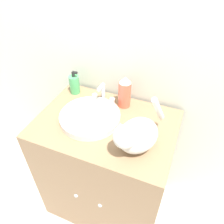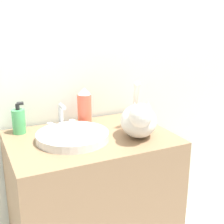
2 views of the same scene
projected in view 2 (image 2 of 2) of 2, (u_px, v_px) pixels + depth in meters
name	position (u px, v px, depth m)	size (l,w,h in m)	color
wall_back	(67.00, 46.00, 1.67)	(6.00, 0.05, 2.50)	silver
vanity_cabinet	(92.00, 211.00, 1.64)	(0.78, 0.57, 0.84)	#8C6B4C
sink_basin	(73.00, 136.00, 1.47)	(0.34, 0.34, 0.04)	silver
faucet	(61.00, 118.00, 1.61)	(0.15, 0.08, 0.14)	silver
cat	(139.00, 119.00, 1.48)	(0.25, 0.34, 0.25)	silver
soap_bottle	(19.00, 121.00, 1.54)	(0.07, 0.07, 0.16)	#4CB266
spray_bottle	(84.00, 107.00, 1.67)	(0.08, 0.08, 0.20)	#EF6047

